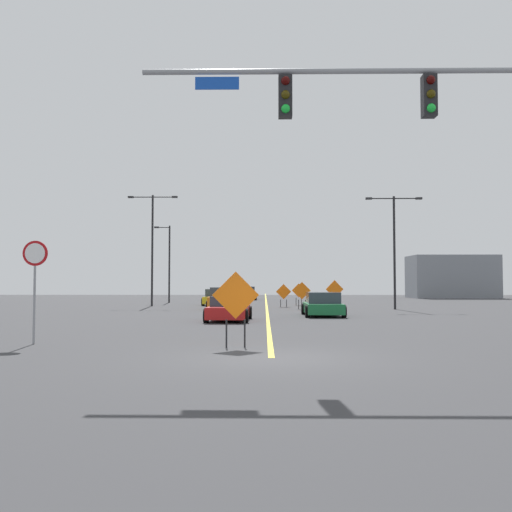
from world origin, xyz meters
TOP-DOWN VIEW (x-y plane):
  - ground at (0.00, 0.00)m, footprint 143.63×143.63m
  - road_centre_stripe at (0.00, 39.90)m, footprint 0.16×79.80m
  - traffic_signal_assembly at (4.06, -0.01)m, footprint 10.82×0.44m
  - stop_sign at (-7.08, 3.00)m, footprint 0.76×0.07m
  - street_lamp_far_left at (-9.03, 30.72)m, footprint 3.94×0.24m
  - street_lamp_mid_left at (8.84, 25.42)m, footprint 3.91×0.24m
  - street_lamp_mid_right at (-9.11, 38.65)m, footprint 1.51×0.24m
  - construction_sign_median_far at (-0.99, 2.21)m, footprint 1.33×0.25m
  - construction_sign_right_lane at (2.44, 25.54)m, footprint 1.21×0.05m
  - construction_sign_left_shoulder at (2.64, 32.52)m, footprint 1.14×0.12m
  - construction_sign_left_lane at (5.11, 28.85)m, footprint 1.36×0.30m
  - construction_sign_median_near at (1.29, 29.21)m, footprint 1.15×0.15m
  - car_black_mid at (-2.10, 47.47)m, footprint 2.27×4.05m
  - car_yellow_distant at (-4.06, 32.65)m, footprint 2.20×4.08m
  - car_orange_approaching at (-3.06, 25.21)m, footprint 2.07×4.23m
  - car_red_passing at (-1.89, 13.68)m, footprint 2.16×4.33m
  - car_green_near at (3.06, 17.56)m, footprint 2.15×4.35m
  - roadside_building_east at (22.43, 54.88)m, footprint 9.87×5.75m

SIDE VIEW (x-z plane):
  - ground at x=0.00m, z-range 0.00..0.00m
  - road_centre_stripe at x=0.00m, z-range 0.00..0.01m
  - car_red_passing at x=-1.89m, z-range -0.02..1.18m
  - car_green_near at x=3.06m, z-range -0.05..1.26m
  - car_yellow_distant at x=-4.06m, z-range -0.04..1.28m
  - car_black_mid at x=-2.10m, z-range -0.03..1.38m
  - car_orange_approaching at x=-3.06m, z-range -0.05..1.47m
  - construction_sign_median_near at x=1.29m, z-range 0.21..1.94m
  - construction_sign_left_shoulder at x=2.64m, z-range 0.22..2.00m
  - construction_sign_right_lane at x=2.44m, z-range 0.24..2.14m
  - construction_sign_left_lane at x=5.11m, z-range 0.25..2.28m
  - construction_sign_median_far at x=-0.99m, z-range 0.30..2.46m
  - stop_sign at x=-7.08m, z-range 0.62..3.73m
  - roadside_building_east at x=22.43m, z-range 0.00..5.09m
  - street_lamp_mid_right at x=-9.11m, z-range 0.38..7.52m
  - street_lamp_mid_left at x=8.84m, z-range 0.77..8.62m
  - street_lamp_far_left at x=-9.03m, z-range 0.80..9.58m
  - traffic_signal_assembly at x=4.06m, z-range 1.92..9.36m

